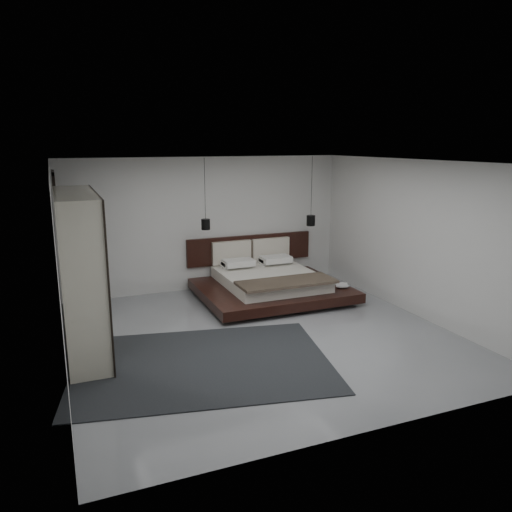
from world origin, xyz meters
name	(u,v)px	position (x,y,z in m)	size (l,w,h in m)	color
floor	(262,335)	(0.00, 0.00, 0.00)	(6.00, 6.00, 0.00)	gray
ceiling	(262,162)	(0.00, 0.00, 2.80)	(6.00, 6.00, 0.00)	white
wall_back	(207,224)	(0.00, 3.00, 1.40)	(6.00, 6.00, 0.00)	silver
wall_front	(375,310)	(0.00, -3.00, 1.40)	(6.00, 6.00, 0.00)	silver
wall_left	(58,270)	(-3.00, 0.00, 1.40)	(6.00, 6.00, 0.00)	silver
wall_right	(416,239)	(3.00, 0.00, 1.40)	(6.00, 6.00, 0.00)	silver
lattice_screen	(59,244)	(-2.95, 2.45, 1.30)	(0.05, 0.90, 2.60)	black
bed	(269,283)	(0.96, 1.90, 0.29)	(2.87, 2.43, 1.09)	black
book_lower	(336,286)	(2.14, 1.24, 0.28)	(0.23, 0.30, 0.03)	#99724C
book_upper	(336,285)	(2.12, 1.21, 0.31)	(0.23, 0.31, 0.02)	#99724C
pendant_left	(206,224)	(-0.22, 2.37, 1.51)	(0.17, 0.17, 1.41)	black
pendant_right	(311,220)	(2.14, 2.37, 1.44)	(0.19, 0.19, 1.48)	black
wardrobe	(80,273)	(-2.70, 0.55, 1.20)	(0.58, 2.44, 2.39)	beige
rug	(203,363)	(-1.20, -0.67, 0.01)	(3.59, 2.57, 0.02)	black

